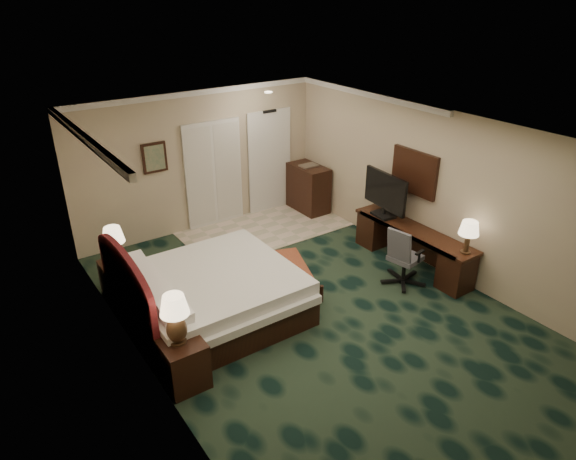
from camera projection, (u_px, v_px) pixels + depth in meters
floor at (318, 314)px, 7.62m from camera, size 5.00×7.50×0.00m
ceiling at (324, 136)px, 6.44m from camera, size 5.00×7.50×0.00m
wall_back at (200, 161)px, 9.80m from camera, size 5.00×0.00×2.70m
wall_left at (145, 288)px, 5.75m from camera, size 0.00×7.50×2.70m
wall_right at (442, 194)px, 8.31m from camera, size 0.00×7.50×2.70m
crown_molding at (324, 140)px, 6.46m from camera, size 5.00×7.50×0.10m
tile_patch at (265, 229)px, 10.22m from camera, size 3.20×1.70×0.01m
headboard at (128, 295)px, 6.80m from camera, size 0.12×2.00×1.40m
entry_door at (269, 162)px, 10.71m from camera, size 1.02×0.06×2.18m
closet_doors at (214, 174)px, 10.03m from camera, size 1.20×0.06×2.10m
wall_art at (154, 158)px, 9.20m from camera, size 0.45×0.06×0.55m
wall_mirror at (414, 172)px, 8.64m from camera, size 0.05×0.95×0.75m
bed at (214, 295)px, 7.42m from camera, size 2.25×2.09×0.71m
nightstand_near at (183, 362)px, 6.19m from camera, size 0.49×0.56×0.62m
nightstand_far at (119, 280)px, 7.92m from camera, size 0.47×0.54×0.59m
lamp_near at (176, 319)px, 5.91m from camera, size 0.44×0.44×0.65m
lamp_far at (115, 246)px, 7.61m from camera, size 0.36×0.36×0.63m
bed_bench at (293, 278)px, 8.13m from camera, size 0.82×1.31×0.42m
desk at (412, 247)px, 8.80m from camera, size 0.51×2.39×0.69m
tv at (385, 195)px, 8.95m from camera, size 0.17×1.04×0.80m
desk_lamp at (468, 237)px, 7.77m from camera, size 0.37×0.37×0.54m
desk_chair at (406, 255)px, 8.19m from camera, size 0.69×0.66×1.02m
minibar at (308, 188)px, 10.89m from camera, size 0.52×0.93×0.98m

